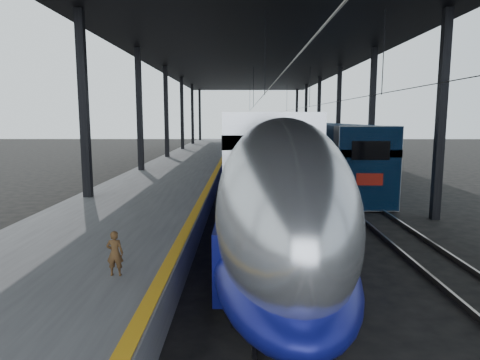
{
  "coord_description": "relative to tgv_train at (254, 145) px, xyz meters",
  "views": [
    {
      "loc": [
        1.07,
        -13.63,
        4.44
      ],
      "look_at": [
        0.95,
        3.28,
        2.0
      ],
      "focal_mm": 32.0,
      "sensor_mm": 36.0,
      "label": 1
    }
  ],
  "objects": [
    {
      "name": "yellow_strip",
      "position": [
        -2.7,
        -3.72,
        -1.16
      ],
      "size": [
        0.3,
        80.0,
        0.01
      ],
      "primitive_type": "cube",
      "color": "orange",
      "rests_on": "platform"
    },
    {
      "name": "rails",
      "position": [
        2.5,
        -3.72,
        -2.08
      ],
      "size": [
        6.52,
        80.0,
        0.16
      ],
      "color": "slate",
      "rests_on": "ground"
    },
    {
      "name": "second_train",
      "position": [
        5.0,
        9.79,
        -0.09
      ],
      "size": [
        2.97,
        56.05,
        4.09
      ],
      "color": "navy",
      "rests_on": "ground"
    },
    {
      "name": "tgv_train",
      "position": [
        0.0,
        0.0,
        0.0
      ],
      "size": [
        3.23,
        65.2,
        4.63
      ],
      "color": "#AEB1B6",
      "rests_on": "ground"
    },
    {
      "name": "child",
      "position": [
        -3.75,
        -28.32,
        -0.66
      ],
      "size": [
        0.37,
        0.25,
        1.02
      ],
      "primitive_type": "imported",
      "rotation": [
        0.0,
        0.0,
        3.15
      ],
      "color": "#4C3219",
      "rests_on": "platform"
    },
    {
      "name": "canopy",
      "position": [
        -0.1,
        -3.72,
        6.95
      ],
      "size": [
        18.0,
        75.0,
        9.47
      ],
      "color": "black",
      "rests_on": "ground"
    },
    {
      "name": "platform",
      "position": [
        -5.5,
        -3.72,
        -1.66
      ],
      "size": [
        6.0,
        80.0,
        1.0
      ],
      "primitive_type": "cube",
      "color": "#4C4C4F",
      "rests_on": "ground"
    },
    {
      "name": "ground",
      "position": [
        -2.0,
        -23.72,
        -2.16
      ],
      "size": [
        160.0,
        160.0,
        0.0
      ],
      "primitive_type": "plane",
      "color": "black",
      "rests_on": "ground"
    }
  ]
}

